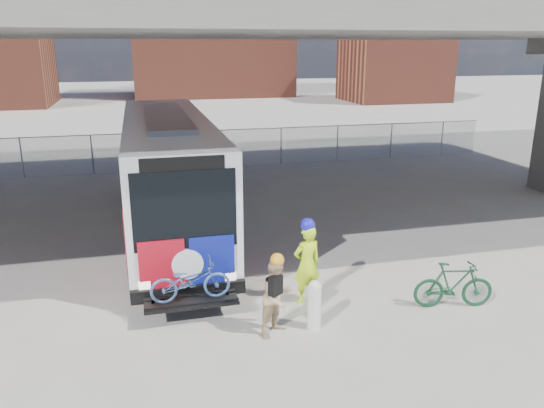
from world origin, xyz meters
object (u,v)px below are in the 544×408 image
object	(u,v)px
cyclist_hivis	(307,262)
bike_parked	(454,285)
cyclist_tan	(277,296)
bollard	(314,303)
bus	(168,163)

from	to	relation	value
cyclist_hivis	bike_parked	size ratio (longest dim) A/B	1.13
cyclist_tan	bollard	bearing A→B (deg)	-33.21
cyclist_hivis	bike_parked	xyz separation A→B (m)	(3.14, -1.08, -0.44)
bus	cyclist_tan	world-z (taller)	bus
bollard	cyclist_tan	world-z (taller)	cyclist_tan
bus	cyclist_hivis	size ratio (longest dim) A/B	6.33
bollard	cyclist_tan	xyz separation A→B (m)	(-0.80, 0.01, 0.25)
bus	bike_parked	distance (m)	9.55
bus	cyclist_hivis	world-z (taller)	bus
bollard	bus	bearing A→B (deg)	108.11
cyclist_hivis	cyclist_tan	size ratio (longest dim) A/B	1.15
bollard	cyclist_tan	size ratio (longest dim) A/B	0.62
bollard	bike_parked	distance (m)	3.36
bollard	cyclist_tan	bearing A→B (deg)	179.14
bus	bike_parked	xyz separation A→B (m)	(5.82, -7.41, -1.56)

